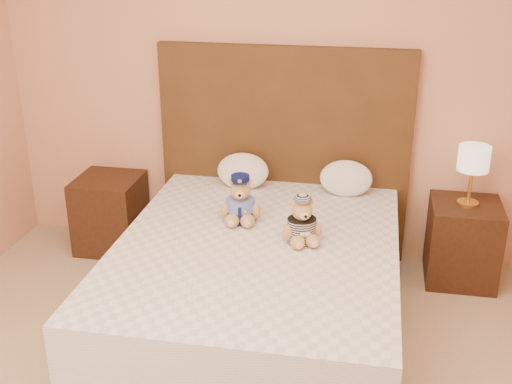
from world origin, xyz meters
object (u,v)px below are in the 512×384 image
(lamp, at_px, (474,161))
(pillow_left, at_px, (243,169))
(teddy_prisoner, at_px, (302,220))
(bed, at_px, (257,285))
(teddy_police, at_px, (240,199))
(nightstand_left, at_px, (110,213))
(nightstand_right, at_px, (462,242))
(pillow_right, at_px, (346,177))

(lamp, xyz_separation_m, pillow_left, (-1.51, 0.03, -0.17))
(lamp, height_order, teddy_prisoner, lamp)
(bed, bearing_deg, teddy_police, 119.15)
(lamp, bearing_deg, nightstand_left, 180.00)
(nightstand_left, relative_size, teddy_prisoner, 2.03)
(nightstand_right, bearing_deg, lamp, 180.00)
(bed, distance_m, nightstand_left, 1.48)
(pillow_right, bearing_deg, lamp, -2.16)
(pillow_right, bearing_deg, pillow_left, 180.00)
(nightstand_left, distance_m, nightstand_right, 2.50)
(teddy_police, bearing_deg, pillow_left, 91.73)
(teddy_police, height_order, teddy_prisoner, teddy_police)
(teddy_police, xyz_separation_m, pillow_right, (0.61, 0.56, -0.03))
(nightstand_right, bearing_deg, nightstand_left, 180.00)
(teddy_prisoner, height_order, pillow_right, teddy_prisoner)
(nightstand_right, height_order, lamp, lamp)
(nightstand_left, xyz_separation_m, nightstand_right, (2.50, 0.00, 0.00))
(teddy_police, relative_size, pillow_left, 0.83)
(bed, bearing_deg, teddy_prisoner, 14.80)
(lamp, distance_m, teddy_prisoner, 1.25)
(nightstand_right, relative_size, lamp, 1.38)
(lamp, distance_m, teddy_police, 1.51)
(bed, xyz_separation_m, lamp, (1.25, 0.80, 0.57))
(bed, relative_size, nightstand_left, 3.64)
(teddy_police, xyz_separation_m, pillow_left, (-0.10, 0.56, -0.02))
(nightstand_right, bearing_deg, teddy_prisoner, -143.74)
(nightstand_right, relative_size, teddy_police, 1.85)
(nightstand_left, bearing_deg, pillow_left, 1.73)
(pillow_left, bearing_deg, nightstand_left, -178.27)
(nightstand_right, height_order, pillow_left, pillow_left)
(nightstand_left, xyz_separation_m, pillow_left, (0.99, 0.03, 0.40))
(lamp, bearing_deg, nightstand_right, 0.00)
(lamp, bearing_deg, bed, -147.38)
(nightstand_right, height_order, pillow_right, pillow_right)
(bed, height_order, lamp, lamp)
(teddy_prisoner, bearing_deg, bed, 172.11)
(teddy_prisoner, bearing_deg, nightstand_left, 131.22)
(bed, distance_m, pillow_left, 0.96)
(nightstand_left, bearing_deg, nightstand_right, 0.00)
(teddy_police, distance_m, teddy_prisoner, 0.45)
(bed, distance_m, pillow_right, 1.03)
(teddy_police, height_order, pillow_left, teddy_police)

